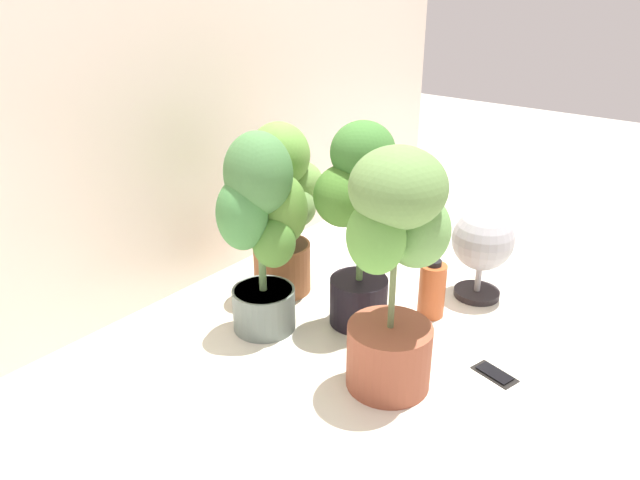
{
  "coord_description": "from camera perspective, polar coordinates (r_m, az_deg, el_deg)",
  "views": [
    {
      "loc": [
        -1.64,
        -0.95,
        1.21
      ],
      "look_at": [
        -0.15,
        0.23,
        0.35
      ],
      "focal_mm": 34.18,
      "sensor_mm": 36.0,
      "label": 1
    }
  ],
  "objects": [
    {
      "name": "floor_fan",
      "position": [
        2.43,
        14.97,
        -0.27
      ],
      "size": [
        0.31,
        0.31,
        0.37
      ],
      "rotation": [
        0.0,
        0.0,
        1.92
      ],
      "color": "#282325",
      "rests_on": "ground"
    },
    {
      "name": "potted_plant_front_left",
      "position": [
        1.77,
        7.13,
        -1.74
      ],
      "size": [
        0.41,
        0.35,
        0.77
      ],
      "color": "brown",
      "rests_on": "ground"
    },
    {
      "name": "nutrient_bottle",
      "position": [
        2.31,
        10.44,
        -4.58
      ],
      "size": [
        0.1,
        0.1,
        0.23
      ],
      "color": "#BD5429",
      "rests_on": "ground"
    },
    {
      "name": "mylar_back_wall",
      "position": [
        2.45,
        -9.84,
        19.09
      ],
      "size": [
        3.2,
        0.01,
        2.0
      ],
      "primitive_type": "cube",
      "color": "beige",
      "rests_on": "ground"
    },
    {
      "name": "ground_plane",
      "position": [
        2.25,
        7.15,
        -8.41
      ],
      "size": [
        8.0,
        8.0,
        0.0
      ],
      "primitive_type": "plane",
      "color": "silver",
      "rests_on": "ground"
    },
    {
      "name": "potted_plant_back_center",
      "position": [
        2.34,
        -3.57,
        3.68
      ],
      "size": [
        0.38,
        0.32,
        0.69
      ],
      "color": "#955632",
      "rests_on": "ground"
    },
    {
      "name": "potted_plant_center",
      "position": [
        2.09,
        3.72,
        2.76
      ],
      "size": [
        0.4,
        0.32,
        0.75
      ],
      "color": "black",
      "rests_on": "ground"
    },
    {
      "name": "cell_phone",
      "position": [
        2.09,
        16.04,
        -11.94
      ],
      "size": [
        0.11,
        0.16,
        0.01
      ],
      "rotation": [
        0.0,
        0.0,
        2.88
      ],
      "color": "black",
      "rests_on": "ground"
    },
    {
      "name": "potted_plant_back_left",
      "position": [
        2.07,
        -5.39,
        1.68
      ],
      "size": [
        0.37,
        0.28,
        0.73
      ],
      "color": "slate",
      "rests_on": "ground"
    }
  ]
}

